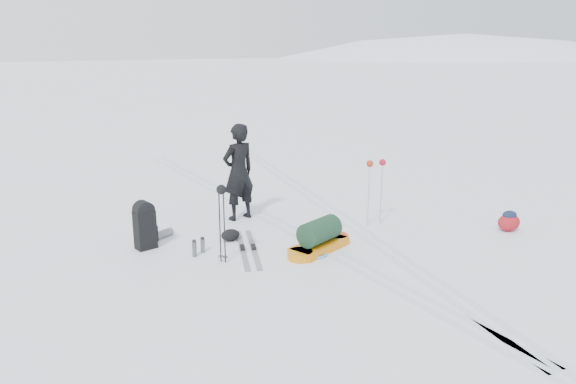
% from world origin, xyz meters
% --- Properties ---
extents(ground, '(200.00, 200.00, 0.00)m').
position_xyz_m(ground, '(0.00, 0.00, 0.00)').
color(ground, white).
rests_on(ground, ground).
extents(snow_hill_backdrop, '(359.50, 192.00, 162.45)m').
position_xyz_m(snow_hill_backdrop, '(62.69, 84.02, -69.02)').
color(snow_hill_backdrop, white).
rests_on(snow_hill_backdrop, ground).
extents(ski_tracks, '(3.38, 17.97, 0.01)m').
position_xyz_m(ski_tracks, '(0.61, 0.88, 0.00)').
color(ski_tracks, silver).
rests_on(ski_tracks, ground).
extents(skier, '(0.82, 0.64, 2.01)m').
position_xyz_m(skier, '(-0.67, 1.96, 1.01)').
color(skier, black).
rests_on(skier, ground).
extents(pulk_sled, '(1.57, 1.00, 0.58)m').
position_xyz_m(pulk_sled, '(-0.10, -0.39, 0.22)').
color(pulk_sled, orange).
rests_on(pulk_sled, ground).
extents(expedition_rucksack, '(0.84, 0.75, 0.89)m').
position_xyz_m(expedition_rucksack, '(-2.78, 1.16, 0.41)').
color(expedition_rucksack, black).
rests_on(expedition_rucksack, ground).
extents(ski_poles_black, '(0.17, 0.17, 1.35)m').
position_xyz_m(ski_poles_black, '(-1.82, -0.13, 1.11)').
color(ski_poles_black, black).
rests_on(ski_poles_black, ground).
extents(ski_poles_silver, '(0.43, 0.15, 1.35)m').
position_xyz_m(ski_poles_silver, '(1.61, 0.35, 1.13)').
color(ski_poles_silver, silver).
rests_on(ski_poles_silver, ground).
extents(touring_skis_grey, '(0.88, 1.99, 0.07)m').
position_xyz_m(touring_skis_grey, '(-1.22, 0.22, 0.02)').
color(touring_skis_grey, '#9A9BA2').
rests_on(touring_skis_grey, ground).
extents(touring_skis_white, '(0.95, 1.56, 0.06)m').
position_xyz_m(touring_skis_white, '(0.80, 0.57, 0.01)').
color(touring_skis_white, silver).
rests_on(touring_skis_white, ground).
extents(rope_coil, '(0.55, 0.55, 0.06)m').
position_xyz_m(rope_coil, '(-0.29, -0.53, 0.03)').
color(rope_coil, '#5496CC').
rests_on(rope_coil, ground).
extents(small_daypack, '(0.59, 0.54, 0.41)m').
position_xyz_m(small_daypack, '(3.76, -1.15, 0.20)').
color(small_daypack, maroon).
rests_on(small_daypack, ground).
extents(thermos_pair, '(0.28, 0.22, 0.30)m').
position_xyz_m(thermos_pair, '(-2.08, 0.39, 0.14)').
color(thermos_pair, '#505256').
rests_on(thermos_pair, ground).
extents(stuff_sack, '(0.37, 0.29, 0.22)m').
position_xyz_m(stuff_sack, '(-1.32, 0.80, 0.11)').
color(stuff_sack, black).
rests_on(stuff_sack, ground).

